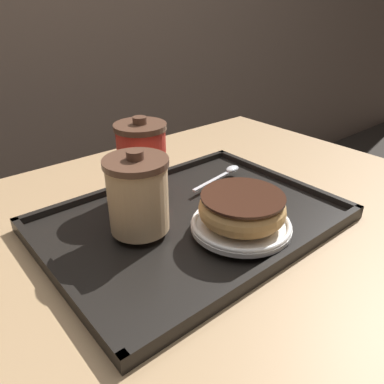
{
  "coord_description": "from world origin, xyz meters",
  "views": [
    {
      "loc": [
        -0.39,
        -0.45,
        1.09
      ],
      "look_at": [
        -0.03,
        -0.02,
        0.8
      ],
      "focal_mm": 35.0,
      "sensor_mm": 36.0,
      "label": 1
    }
  ],
  "objects_px": {
    "coffee_cup_front": "(138,194)",
    "donut_chocolate_glazed": "(243,208)",
    "coffee_cup_rear": "(142,159)",
    "spoon": "(227,172)"
  },
  "relations": [
    {
      "from": "coffee_cup_front",
      "to": "donut_chocolate_glazed",
      "type": "relative_size",
      "value": 0.96
    },
    {
      "from": "coffee_cup_rear",
      "to": "donut_chocolate_glazed",
      "type": "xyz_separation_m",
      "value": [
        0.05,
        -0.2,
        -0.03
      ]
    },
    {
      "from": "donut_chocolate_glazed",
      "to": "spoon",
      "type": "relative_size",
      "value": 0.96
    },
    {
      "from": "donut_chocolate_glazed",
      "to": "coffee_cup_rear",
      "type": "bearing_deg",
      "value": 104.46
    },
    {
      "from": "coffee_cup_front",
      "to": "coffee_cup_rear",
      "type": "relative_size",
      "value": 0.9
    },
    {
      "from": "coffee_cup_front",
      "to": "spoon",
      "type": "bearing_deg",
      "value": 12.76
    },
    {
      "from": "coffee_cup_front",
      "to": "coffee_cup_rear",
      "type": "xyz_separation_m",
      "value": [
        0.07,
        0.1,
        0.01
      ]
    },
    {
      "from": "coffee_cup_rear",
      "to": "donut_chocolate_glazed",
      "type": "distance_m",
      "value": 0.21
    },
    {
      "from": "coffee_cup_rear",
      "to": "donut_chocolate_glazed",
      "type": "height_order",
      "value": "coffee_cup_rear"
    },
    {
      "from": "coffee_cup_front",
      "to": "donut_chocolate_glazed",
      "type": "distance_m",
      "value": 0.17
    }
  ]
}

